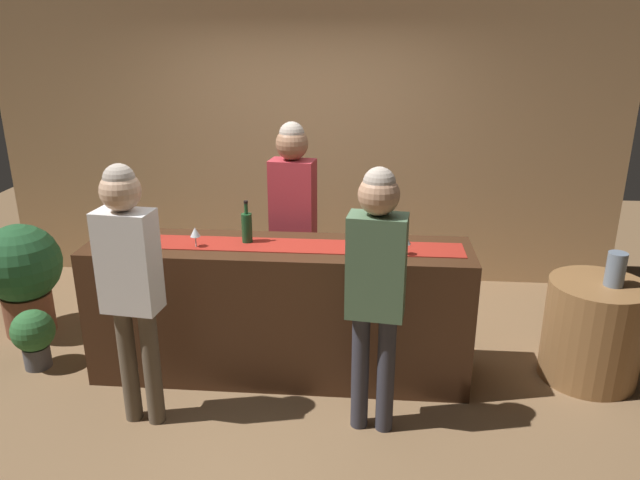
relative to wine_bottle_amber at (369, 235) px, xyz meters
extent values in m
plane|color=brown|center=(-0.63, 0.04, -1.11)|extent=(10.00, 10.00, 0.00)
cube|color=tan|center=(-0.63, 1.94, 0.34)|extent=(6.00, 0.12, 2.90)
cube|color=#3D2314|center=(-0.63, 0.04, -0.61)|extent=(2.68, 0.60, 1.00)
cube|color=maroon|center=(-0.63, 0.04, -0.11)|extent=(2.54, 0.28, 0.01)
cylinder|color=brown|center=(0.00, 0.00, -0.01)|extent=(0.07, 0.07, 0.21)
cylinder|color=brown|center=(0.00, 0.00, 0.13)|extent=(0.03, 0.03, 0.08)
cylinder|color=black|center=(0.00, 0.00, 0.18)|extent=(0.03, 0.03, 0.02)
cylinder|color=#194723|center=(-0.85, 0.09, -0.01)|extent=(0.07, 0.07, 0.21)
cylinder|color=#194723|center=(-0.85, 0.09, 0.13)|extent=(0.03, 0.03, 0.08)
cylinder|color=black|center=(-0.85, 0.09, 0.18)|extent=(0.03, 0.03, 0.02)
cylinder|color=silver|center=(-1.18, -0.04, -0.11)|extent=(0.06, 0.06, 0.00)
cylinder|color=silver|center=(-1.18, -0.04, -0.07)|extent=(0.01, 0.01, 0.08)
cone|color=silver|center=(-1.18, -0.04, 0.00)|extent=(0.07, 0.07, 0.06)
cylinder|color=silver|center=(0.24, -0.07, -0.11)|extent=(0.06, 0.06, 0.00)
cylinder|color=silver|center=(0.24, -0.07, -0.07)|extent=(0.01, 0.01, 0.08)
cone|color=silver|center=(0.24, -0.07, 0.00)|extent=(0.07, 0.07, 0.06)
cylinder|color=#26262B|center=(-0.51, 0.61, -0.70)|extent=(0.11, 0.11, 0.82)
cylinder|color=#26262B|center=(-0.67, 0.63, -0.70)|extent=(0.11, 0.11, 0.82)
cube|color=#B7333D|center=(-0.59, 0.62, 0.04)|extent=(0.36, 0.24, 0.65)
sphere|color=#9E7051|center=(-0.59, 0.62, 0.49)|extent=(0.25, 0.25, 0.25)
sphere|color=#AD9E8E|center=(-0.59, 0.62, 0.55)|extent=(0.19, 0.19, 0.19)
cylinder|color=#33333D|center=(-0.03, -0.55, -0.71)|extent=(0.11, 0.11, 0.79)
cylinder|color=#33333D|center=(0.13, -0.57, -0.71)|extent=(0.11, 0.11, 0.79)
cube|color=#4C6B4C|center=(0.05, -0.56, 0.00)|extent=(0.36, 0.24, 0.63)
sphere|color=tan|center=(0.05, -0.56, 0.43)|extent=(0.24, 0.24, 0.24)
sphere|color=#AD9E8E|center=(0.05, -0.56, 0.50)|extent=(0.19, 0.19, 0.19)
cylinder|color=brown|center=(-1.50, -0.60, -0.71)|extent=(0.11, 0.11, 0.79)
cylinder|color=brown|center=(-1.34, -0.61, -0.71)|extent=(0.11, 0.11, 0.79)
cube|color=white|center=(-1.42, -0.60, 0.00)|extent=(0.36, 0.24, 0.63)
sphere|color=#DBAD89|center=(-1.42, -0.60, 0.43)|extent=(0.24, 0.24, 0.24)
sphere|color=#AD9E8E|center=(-1.42, -0.60, 0.50)|extent=(0.19, 0.19, 0.19)
cylinder|color=olive|center=(1.61, 0.17, -0.74)|extent=(0.68, 0.68, 0.74)
cylinder|color=slate|center=(1.69, 0.14, -0.25)|extent=(0.13, 0.13, 0.24)
cylinder|color=brown|center=(-2.80, 0.49, -0.94)|extent=(0.39, 0.39, 0.34)
sphere|color=#23562D|center=(-2.80, 0.49, -0.50)|extent=(0.64, 0.64, 0.64)
cylinder|color=#4C4C51|center=(-2.46, -0.05, -1.03)|extent=(0.19, 0.19, 0.17)
sphere|color=#2D6633|center=(-2.46, -0.05, -0.81)|extent=(0.31, 0.31, 0.31)
camera|label=1|loc=(0.00, -3.86, 1.33)|focal=34.20mm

